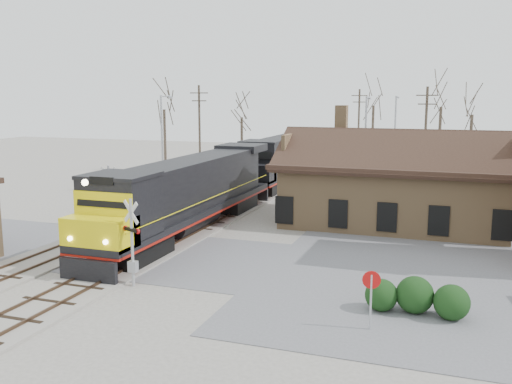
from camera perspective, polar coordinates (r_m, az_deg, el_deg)
ground at (r=32.03m, az=-10.89°, el=-6.10°), size 140.00×140.00×0.00m
road at (r=32.02m, az=-10.89°, el=-6.07°), size 60.00×9.00×0.03m
parking_lot at (r=31.81m, az=22.90°, el=-6.78°), size 22.00×26.00×0.03m
track_main at (r=45.23m, az=-1.32°, el=-1.21°), size 3.40×90.00×0.24m
track_siding at (r=46.98m, az=-6.46°, el=-0.86°), size 3.40×90.00×0.24m
depot at (r=39.22m, az=13.68°, el=0.30°), size 15.20×9.31×7.90m
locomotive_lead at (r=35.68m, az=-7.06°, el=-0.21°), size 3.24×21.68×4.82m
locomotive_trailing at (r=56.00m, az=2.97°, el=3.44°), size 3.24×21.68×4.56m
crossbuck_near at (r=26.45m, az=-12.28°, el=-5.25°), size 1.10×0.51×4.05m
crossbuck_far at (r=38.66m, az=-14.44°, el=-0.60°), size 1.13×0.45×4.08m
do_not_enter_sign at (r=21.60m, az=11.45°, el=-9.52°), size 0.67×0.18×2.29m
hedge_a at (r=23.86m, az=12.42°, el=-10.03°), size 1.32×1.32×1.32m
hedge_b at (r=23.92m, az=15.60°, el=-9.88°), size 1.50×1.50×1.50m
hedge_c at (r=23.67m, az=18.98°, el=-10.41°), size 1.40×1.40×1.40m
streetlight_a at (r=50.28m, az=-9.30°, el=5.24°), size 0.25×2.04×8.59m
streetlight_b at (r=50.49m, az=10.90°, el=5.16°), size 0.25×2.04×8.49m
streetlight_c at (r=59.27m, az=13.72°, el=5.72°), size 0.25×2.04×8.52m
utility_pole_a at (r=59.81m, az=-5.67°, el=6.20°), size 2.00×0.24×9.61m
utility_pole_b at (r=73.68m, az=10.22°, el=6.63°), size 2.00×0.24×9.32m
utility_pole_c at (r=55.47m, az=16.57°, el=5.46°), size 2.00×0.24×9.38m
tree_a at (r=65.33m, az=-9.20°, el=9.16°), size 4.67×4.67×11.44m
tree_b at (r=67.17m, az=-1.44°, el=8.32°), size 4.02×4.02×9.85m
tree_c at (r=74.06m, az=11.70°, el=9.38°), size 4.86×4.86×11.90m
tree_d at (r=66.04m, az=18.07°, el=9.14°), size 4.88×4.88×11.97m
tree_e at (r=64.35m, az=20.86°, el=8.20°), size 4.38×4.38×10.74m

